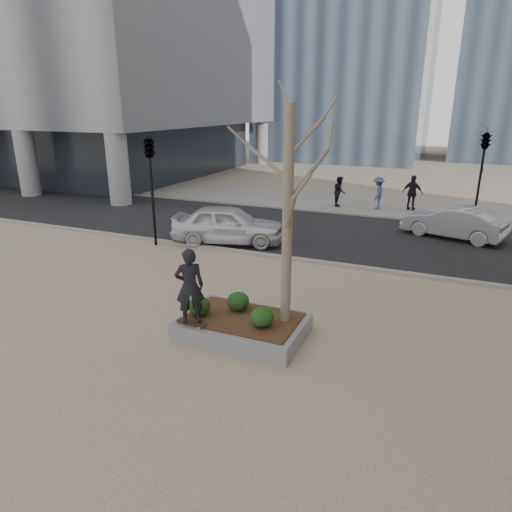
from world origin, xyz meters
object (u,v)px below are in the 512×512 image
at_px(skateboarder, 190,286).
at_px(police_car, 228,224).
at_px(planter, 243,327).
at_px(skateboard, 191,324).

relative_size(skateboarder, police_car, 0.40).
xyz_separation_m(planter, skateboarder, (-0.98, -0.78, 1.22)).
distance_m(planter, skateboard, 1.28).
bearing_deg(skateboard, planter, 44.28).
xyz_separation_m(skateboarder, police_car, (-2.91, 7.78, -0.65)).
height_order(planter, skateboarder, skateboarder).
height_order(skateboard, skateboarder, skateboarder).
height_order(planter, police_car, police_car).
distance_m(skateboard, police_car, 8.31).
bearing_deg(skateboard, police_car, 116.19).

